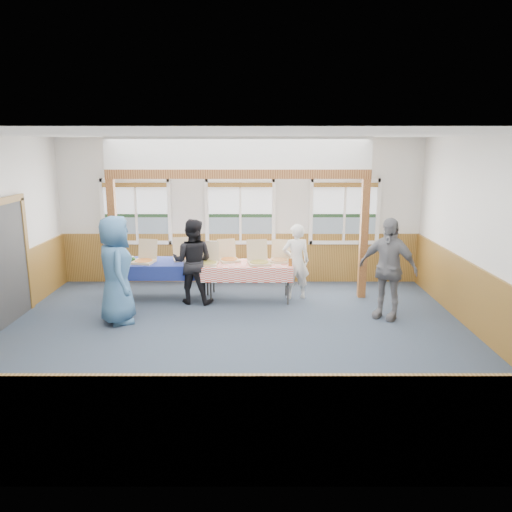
{
  "coord_description": "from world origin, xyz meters",
  "views": [
    {
      "loc": [
        0.35,
        -7.49,
        3.07
      ],
      "look_at": [
        0.35,
        1.0,
        1.15
      ],
      "focal_mm": 35.0,
      "sensor_mm": 36.0,
      "label": 1
    }
  ],
  "objects": [
    {
      "name": "pizza_box_d",
      "position": [
        -0.2,
        2.29,
        0.82
      ],
      "size": [
        0.5,
        0.55,
        0.41
      ],
      "rotation": [
        0.0,
        0.0,
        0.3
      ],
      "color": "tan",
      "rests_on": "table_right"
    },
    {
      "name": "window_left",
      "position": [
        -2.3,
        3.46,
        1.68
      ],
      "size": [
        1.56,
        0.1,
        1.46
      ],
      "color": "white",
      "rests_on": "wall_back"
    },
    {
      "name": "wainscot_front",
      "position": [
        0.0,
        -3.48,
        0.55
      ],
      "size": [
        7.98,
        0.05,
        1.1
      ],
      "primitive_type": "cube",
      "color": "brown",
      "rests_on": "floor"
    },
    {
      "name": "window_mid",
      "position": [
        0.0,
        3.46,
        1.68
      ],
      "size": [
        1.56,
        0.1,
        1.46
      ],
      "color": "white",
      "rests_on": "wall_back"
    },
    {
      "name": "table_right",
      "position": [
        0.16,
        2.1,
        0.7
      ],
      "size": [
        1.85,
        0.93,
        0.76
      ],
      "rotation": [
        0.0,
        0.0,
        -0.08
      ],
      "color": "#333333",
      "rests_on": "floor"
    },
    {
      "name": "wall_back",
      "position": [
        0.0,
        3.5,
        1.6
      ],
      "size": [
        8.0,
        0.0,
        8.0
      ],
      "primitive_type": "plane",
      "rotation": [
        1.57,
        0.0,
        0.0
      ],
      "color": "silver",
      "rests_on": "floor"
    },
    {
      "name": "pizza_box_f",
      "position": [
        0.82,
        2.24,
        0.82
      ],
      "size": [
        0.46,
        0.52,
        0.41
      ],
      "rotation": [
        0.0,
        0.0,
        -0.19
      ],
      "color": "tan",
      "rests_on": "table_right"
    },
    {
      "name": "wainscot_back",
      "position": [
        0.0,
        3.48,
        0.55
      ],
      "size": [
        7.98,
        0.05,
        1.1
      ],
      "primitive_type": "cube",
      "color": "brown",
      "rests_on": "floor"
    },
    {
      "name": "window_right",
      "position": [
        2.3,
        3.46,
        1.68
      ],
      "size": [
        1.56,
        0.1,
        1.46
      ],
      "color": "white",
      "rests_on": "wall_back"
    },
    {
      "name": "floor",
      "position": [
        0.0,
        0.0,
        0.0
      ],
      "size": [
        8.0,
        8.0,
        0.0
      ],
      "primitive_type": "plane",
      "color": "#26313E",
      "rests_on": "ground"
    },
    {
      "name": "wall_right",
      "position": [
        4.0,
        0.0,
        1.6
      ],
      "size": [
        0.0,
        8.0,
        8.0
      ],
      "primitive_type": "plane",
      "rotation": [
        1.57,
        0.0,
        -1.57
      ],
      "color": "silver",
      "rests_on": "floor"
    },
    {
      "name": "ceiling",
      "position": [
        0.0,
        0.0,
        3.2
      ],
      "size": [
        8.0,
        8.0,
        0.0
      ],
      "primitive_type": "plane",
      "rotation": [
        3.14,
        0.0,
        0.0
      ],
      "color": "white",
      "rests_on": "wall_back"
    },
    {
      "name": "table_left",
      "position": [
        -1.48,
        2.27,
        0.71
      ],
      "size": [
        2.24,
        1.59,
        0.76
      ],
      "rotation": [
        0.0,
        0.0,
        -0.34
      ],
      "color": "#333333",
      "rests_on": "floor"
    },
    {
      "name": "woman_white",
      "position": [
        1.15,
        2.21,
        0.76
      ],
      "size": [
        0.6,
        0.44,
        1.53
      ],
      "primitive_type": "imported",
      "rotation": [
        0.0,
        0.0,
        3.29
      ],
      "color": "white",
      "rests_on": "floor"
    },
    {
      "name": "pizza_box_c",
      "position": [
        -0.59,
        2.0,
        0.82
      ],
      "size": [
        0.41,
        0.49,
        0.41
      ],
      "rotation": [
        0.0,
        0.0,
        -0.07
      ],
      "color": "tan",
      "rests_on": "table_right"
    },
    {
      "name": "cross_beam",
      "position": [
        0.0,
        2.3,
        2.49
      ],
      "size": [
        5.15,
        0.18,
        0.18
      ],
      "primitive_type": "cube",
      "color": "#572C13",
      "rests_on": "post_left"
    },
    {
      "name": "person_grey",
      "position": [
        2.68,
        1.06,
        0.91
      ],
      "size": [
        1.12,
        0.99,
        1.82
      ],
      "primitive_type": "imported",
      "rotation": [
        0.0,
        0.0,
        -0.64
      ],
      "color": "slate",
      "rests_on": "floor"
    },
    {
      "name": "post_right",
      "position": [
        2.5,
        2.3,
        1.2
      ],
      "size": [
        0.15,
        0.15,
        2.4
      ],
      "primitive_type": "cube",
      "color": "#572C13",
      "rests_on": "floor"
    },
    {
      "name": "wainscot_right",
      "position": [
        3.98,
        0.0,
        0.55
      ],
      "size": [
        0.05,
        6.98,
        1.1
      ],
      "primitive_type": "cube",
      "color": "brown",
      "rests_on": "floor"
    },
    {
      "name": "pizza_box_b",
      "position": [
        -1.14,
        2.43,
        0.82
      ],
      "size": [
        0.48,
        0.55,
        0.42
      ],
      "rotation": [
        0.0,
        0.0,
        0.22
      ],
      "color": "tan",
      "rests_on": "table_left"
    },
    {
      "name": "woman_black",
      "position": [
        -0.89,
        1.93,
        0.83
      ],
      "size": [
        0.89,
        0.74,
        1.66
      ],
      "primitive_type": "imported",
      "rotation": [
        0.0,
        0.0,
        2.99
      ],
      "color": "black",
      "rests_on": "floor"
    },
    {
      "name": "post_left",
      "position": [
        -2.5,
        2.3,
        1.2
      ],
      "size": [
        0.15,
        0.15,
        2.4
      ],
      "primitive_type": "cube",
      "color": "#572C13",
      "rests_on": "floor"
    },
    {
      "name": "pizza_box_a",
      "position": [
        -1.88,
        2.16,
        0.82
      ],
      "size": [
        0.48,
        0.55,
        0.43
      ],
      "rotation": [
        0.0,
        0.0,
        -0.19
      ],
      "color": "tan",
      "rests_on": "table_left"
    },
    {
      "name": "drink_glass",
      "position": [
        1.01,
        1.85,
        0.83
      ],
      "size": [
        0.07,
        0.07,
        0.15
      ],
      "primitive_type": "cylinder",
      "color": "#974F19",
      "rests_on": "table_right"
    },
    {
      "name": "veggie_tray",
      "position": [
        -2.23,
        2.27,
        0.79
      ],
      "size": [
        0.4,
        0.4,
        0.09
      ],
      "color": "black",
      "rests_on": "table_left"
    },
    {
      "name": "man_blue",
      "position": [
        -2.07,
        0.82,
        0.94
      ],
      "size": [
        0.89,
        1.08,
        1.89
      ],
      "primitive_type": "imported",
      "rotation": [
        0.0,
        0.0,
        1.94
      ],
      "color": "#38618C",
      "rests_on": "floor"
    },
    {
      "name": "wall_front",
      "position": [
        0.0,
        -3.5,
        1.6
      ],
      "size": [
        8.0,
        0.0,
        8.0
      ],
      "primitive_type": "plane",
      "rotation": [
        -1.57,
        0.0,
        0.0
      ],
      "color": "silver",
      "rests_on": "floor"
    },
    {
      "name": "pizza_box_e",
      "position": [
        0.4,
        2.02,
        0.82
      ],
      "size": [
        0.49,
        0.57,
        0.45
      ],
      "rotation": [
        0.0,
        0.0,
        0.17
      ],
      "color": "tan",
      "rests_on": "table_right"
    },
    {
      "name": "cased_opening",
      "position": [
        -3.96,
        0.9,
        1.05
      ],
      "size": [
        0.06,
        1.3,
        2.1
      ],
      "primitive_type": "cube",
      "color": "#333333",
      "rests_on": "wall_left"
    }
  ]
}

